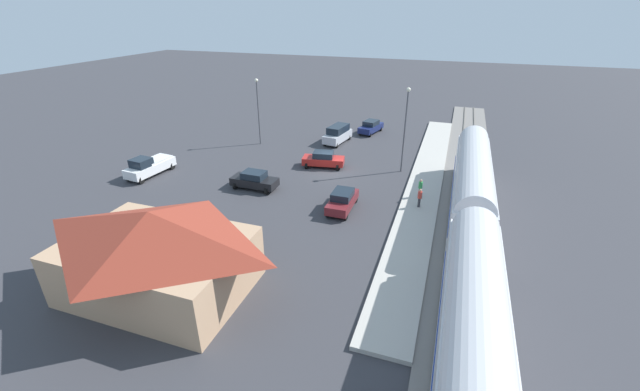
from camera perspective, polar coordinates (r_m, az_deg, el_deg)
name	(u,v)px	position (r m, az deg, el deg)	size (l,w,h in m)	color
ground_plane	(330,171)	(42.63, 1.46, 3.52)	(200.00, 200.00, 0.00)	#38383D
railway_track	(467,188)	(40.97, 20.46, 0.99)	(4.80, 70.00, 0.30)	slate
platform	(425,182)	(40.93, 14.92, 1.86)	(3.20, 46.00, 0.30)	#B7B2A8
passenger_train	(472,235)	(27.26, 21.10, -5.33)	(2.93, 36.55, 4.98)	silver
station_building	(156,250)	(25.93, -22.59, -7.30)	(11.40, 8.15, 5.49)	tan
pedestrian_on_platform	(420,187)	(36.94, 14.26, 1.21)	(0.36, 0.36, 1.71)	#333338
pedestrian_waiting_far	(420,197)	(35.03, 14.17, -0.17)	(0.36, 0.36, 1.71)	#333338
sedan_maroon	(342,200)	(34.34, 3.25, -0.67)	(1.86, 4.51, 1.74)	maroon
sedan_black	(254,180)	(38.75, -9.43, 2.21)	(4.54, 2.35, 1.74)	black
sedan_red	(323,159)	(43.51, 0.49, 5.24)	(4.75, 2.84, 1.74)	red
sedan_navy	(371,127)	(56.18, 7.33, 9.81)	(2.86, 4.81, 1.74)	navy
pickup_white	(149,166)	(44.91, -23.38, 3.92)	(2.47, 5.56, 2.14)	white
suv_silver	(338,134)	(51.57, 2.56, 8.85)	(2.72, 5.15, 2.22)	silver
light_pole_near_platform	(406,121)	(41.73, 12.22, 10.39)	(0.44, 0.44, 8.86)	#515156
light_pole_lot_center	(258,104)	(50.59, -8.94, 12.88)	(0.44, 0.44, 8.18)	#515156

